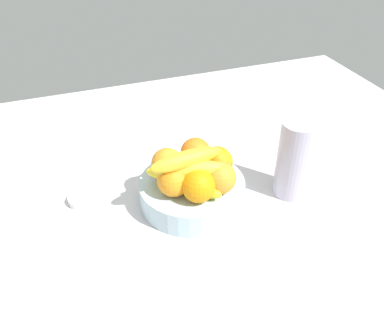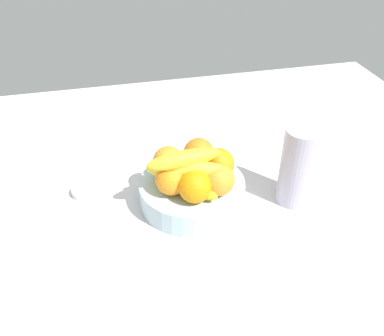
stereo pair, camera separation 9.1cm
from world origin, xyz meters
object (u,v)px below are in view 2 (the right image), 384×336
(orange_back_right, at_px, (195,186))
(orange_front_left, at_px, (218,163))
(orange_top_stack, at_px, (218,180))
(orange_center, at_px, (168,162))
(jar_lid, at_px, (85,191))
(thermos_tumbler, at_px, (298,166))
(orange_back_left, at_px, (172,179))
(banana_bunch, at_px, (185,172))
(fruit_bowl, at_px, (192,192))
(orange_front_right, at_px, (199,153))

(orange_back_right, bearing_deg, orange_front_left, -135.48)
(orange_top_stack, bearing_deg, orange_center, -44.10)
(jar_lid, bearing_deg, orange_back_right, 147.74)
(orange_center, height_order, jar_lid, orange_center)
(thermos_tumbler, bearing_deg, orange_back_left, -4.27)
(orange_back_left, xyz_separation_m, banana_bunch, (-0.03, 0.00, 0.02))
(fruit_bowl, xyz_separation_m, orange_front_right, (-0.03, -0.06, 0.07))
(thermos_tumbler, bearing_deg, orange_back_right, 3.65)
(fruit_bowl, xyz_separation_m, jar_lid, (0.25, -0.09, -0.02))
(orange_front_right, relative_size, jar_lid, 1.14)
(orange_back_left, xyz_separation_m, orange_back_right, (-0.04, 0.04, 0.00))
(orange_front_right, relative_size, orange_center, 1.00)
(orange_center, bearing_deg, banana_bunch, 110.26)
(orange_front_left, xyz_separation_m, jar_lid, (0.32, -0.08, -0.09))
(orange_back_left, distance_m, orange_back_right, 0.06)
(orange_front_left, bearing_deg, fruit_bowl, 7.32)
(jar_lid, bearing_deg, fruit_bowl, 160.41)
(orange_front_left, relative_size, orange_front_right, 1.00)
(orange_back_left, relative_size, thermos_tumbler, 0.38)
(fruit_bowl, height_order, orange_center, orange_center)
(orange_front_left, xyz_separation_m, orange_back_left, (0.12, 0.03, 0.00))
(orange_front_left, distance_m, orange_top_stack, 0.06)
(thermos_tumbler, bearing_deg, fruit_bowl, -11.19)
(thermos_tumbler, height_order, jar_lid, thermos_tumbler)
(orange_back_right, height_order, jar_lid, orange_back_right)
(orange_back_right, bearing_deg, banana_bunch, -68.56)
(orange_back_left, bearing_deg, orange_front_left, -163.79)
(orange_back_right, bearing_deg, fruit_bowl, -97.55)
(orange_center, bearing_deg, orange_back_left, 85.49)
(fruit_bowl, xyz_separation_m, orange_center, (0.05, -0.04, 0.07))
(orange_back_right, bearing_deg, orange_top_stack, -168.10)
(orange_front_left, distance_m, thermos_tumbler, 0.19)
(orange_front_right, bearing_deg, orange_center, 13.61)
(orange_front_left, bearing_deg, orange_front_right, -55.72)
(orange_front_left, bearing_deg, jar_lid, -14.38)
(jar_lid, bearing_deg, orange_top_stack, 154.64)
(orange_front_right, xyz_separation_m, orange_back_right, (0.04, 0.12, 0.00))
(orange_top_stack, bearing_deg, thermos_tumbler, -178.75)
(orange_front_left, distance_m, jar_lid, 0.34)
(orange_front_left, height_order, thermos_tumbler, thermos_tumbler)
(banana_bunch, relative_size, thermos_tumbler, 0.93)
(orange_front_right, distance_m, jar_lid, 0.30)
(jar_lid, bearing_deg, thermos_tumbler, 164.45)
(orange_back_left, bearing_deg, thermos_tumbler, 175.73)
(fruit_bowl, height_order, orange_front_left, orange_front_left)
(fruit_bowl, xyz_separation_m, orange_back_right, (0.01, 0.06, 0.07))
(orange_front_right, height_order, orange_back_right, same)
(orange_center, height_order, orange_top_stack, same)
(orange_front_right, height_order, orange_top_stack, same)
(orange_front_left, distance_m, orange_back_left, 0.12)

